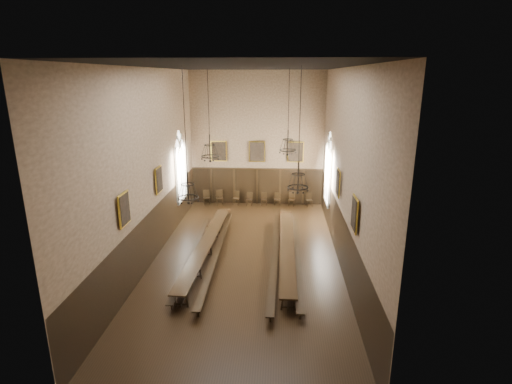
# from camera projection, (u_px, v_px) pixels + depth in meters

# --- Properties ---
(floor) EXTENTS (9.00, 18.00, 0.02)m
(floor) POSITION_uv_depth(u_px,v_px,m) (246.00, 260.00, 19.47)
(floor) COLOR black
(floor) RESTS_ON ground
(ceiling) EXTENTS (9.00, 18.00, 0.02)m
(ceiling) POSITION_uv_depth(u_px,v_px,m) (245.00, 66.00, 16.93)
(ceiling) COLOR black
(ceiling) RESTS_ON ground
(wall_back) EXTENTS (9.00, 0.02, 9.00)m
(wall_back) POSITION_uv_depth(u_px,v_px,m) (257.00, 140.00, 26.83)
(wall_back) COLOR #93795B
(wall_back) RESTS_ON ground
(wall_front) EXTENTS (9.00, 0.02, 9.00)m
(wall_front) POSITION_uv_depth(u_px,v_px,m) (213.00, 255.00, 9.57)
(wall_front) COLOR #93795B
(wall_front) RESTS_ON ground
(wall_left) EXTENTS (0.02, 18.00, 9.00)m
(wall_left) POSITION_uv_depth(u_px,v_px,m) (148.00, 169.00, 18.47)
(wall_left) COLOR #93795B
(wall_left) RESTS_ON ground
(wall_right) EXTENTS (0.02, 18.00, 9.00)m
(wall_right) POSITION_uv_depth(u_px,v_px,m) (345.00, 171.00, 17.93)
(wall_right) COLOR #93795B
(wall_right) RESTS_ON ground
(wainscot_panelling) EXTENTS (9.00, 18.00, 2.50)m
(wainscot_panelling) POSITION_uv_depth(u_px,v_px,m) (246.00, 236.00, 19.11)
(wainscot_panelling) COLOR black
(wainscot_panelling) RESTS_ON floor
(table_left) EXTENTS (1.07, 10.04, 0.78)m
(table_left) POSITION_uv_depth(u_px,v_px,m) (206.00, 249.00, 19.71)
(table_left) COLOR black
(table_left) RESTS_ON floor
(table_right) EXTENTS (0.71, 9.82, 0.77)m
(table_right) POSITION_uv_depth(u_px,v_px,m) (287.00, 252.00, 19.42)
(table_right) COLOR black
(table_right) RESTS_ON floor
(bench_left_outer) EXTENTS (0.53, 9.50, 0.43)m
(bench_left_outer) POSITION_uv_depth(u_px,v_px,m) (193.00, 254.00, 19.44)
(bench_left_outer) COLOR black
(bench_left_outer) RESTS_ON floor
(bench_left_inner) EXTENTS (0.47, 10.70, 0.48)m
(bench_left_inner) POSITION_uv_depth(u_px,v_px,m) (217.00, 253.00, 19.51)
(bench_left_inner) COLOR black
(bench_left_inner) RESTS_ON floor
(bench_right_inner) EXTENTS (0.50, 10.67, 0.48)m
(bench_right_inner) POSITION_uv_depth(u_px,v_px,m) (275.00, 256.00, 19.16)
(bench_right_inner) COLOR black
(bench_right_inner) RESTS_ON floor
(bench_right_outer) EXTENTS (0.44, 9.91, 0.45)m
(bench_right_outer) POSITION_uv_depth(u_px,v_px,m) (297.00, 258.00, 19.04)
(bench_right_outer) COLOR black
(bench_right_outer) RESTS_ON floor
(chair_0) EXTENTS (0.53, 0.53, 0.99)m
(chair_0) POSITION_uv_depth(u_px,v_px,m) (207.00, 200.00, 27.77)
(chair_0) COLOR black
(chair_0) RESTS_ON floor
(chair_1) EXTENTS (0.55, 0.55, 1.02)m
(chair_1) POSITION_uv_depth(u_px,v_px,m) (220.00, 200.00, 27.68)
(chair_1) COLOR black
(chair_1) RESTS_ON floor
(chair_2) EXTENTS (0.45, 0.45, 0.94)m
(chair_2) POSITION_uv_depth(u_px,v_px,m) (236.00, 201.00, 27.70)
(chair_2) COLOR black
(chair_2) RESTS_ON floor
(chair_3) EXTENTS (0.43, 0.43, 0.88)m
(chair_3) POSITION_uv_depth(u_px,v_px,m) (249.00, 202.00, 27.57)
(chair_3) COLOR black
(chair_3) RESTS_ON floor
(chair_4) EXTENTS (0.39, 0.39, 0.88)m
(chair_4) POSITION_uv_depth(u_px,v_px,m) (264.00, 201.00, 27.59)
(chair_4) COLOR black
(chair_4) RESTS_ON floor
(chair_5) EXTENTS (0.42, 0.42, 0.89)m
(chair_5) POSITION_uv_depth(u_px,v_px,m) (277.00, 202.00, 27.51)
(chair_5) COLOR black
(chair_5) RESTS_ON floor
(chair_6) EXTENTS (0.46, 0.46, 0.91)m
(chair_6) POSITION_uv_depth(u_px,v_px,m) (291.00, 202.00, 27.45)
(chair_6) COLOR black
(chair_6) RESTS_ON floor
(chair_7) EXTENTS (0.48, 0.48, 0.91)m
(chair_7) POSITION_uv_depth(u_px,v_px,m) (309.00, 202.00, 27.36)
(chair_7) COLOR black
(chair_7) RESTS_ON floor
(chandelier_back_left) EXTENTS (0.91, 0.91, 4.47)m
(chandelier_back_left) POSITION_uv_depth(u_px,v_px,m) (210.00, 151.00, 20.18)
(chandelier_back_left) COLOR black
(chandelier_back_left) RESTS_ON ceiling
(chandelier_back_right) EXTENTS (0.86, 0.86, 4.22)m
(chandelier_back_right) POSITION_uv_depth(u_px,v_px,m) (288.00, 145.00, 20.55)
(chandelier_back_right) COLOR black
(chandelier_back_right) RESTS_ON ceiling
(chandelier_front_left) EXTENTS (0.85, 0.85, 5.23)m
(chandelier_front_left) POSITION_uv_depth(u_px,v_px,m) (188.00, 189.00, 15.95)
(chandelier_front_left) COLOR black
(chandelier_front_left) RESTS_ON ceiling
(chandelier_front_right) EXTENTS (0.85, 0.85, 4.86)m
(chandelier_front_right) POSITION_uv_depth(u_px,v_px,m) (298.00, 180.00, 16.04)
(chandelier_front_right) COLOR black
(chandelier_front_right) RESTS_ON ceiling
(portrait_back_0) EXTENTS (1.10, 0.12, 1.40)m
(portrait_back_0) POSITION_uv_depth(u_px,v_px,m) (219.00, 151.00, 27.09)
(portrait_back_0) COLOR gold
(portrait_back_0) RESTS_ON wall_back
(portrait_back_1) EXTENTS (1.10, 0.12, 1.40)m
(portrait_back_1) POSITION_uv_depth(u_px,v_px,m) (257.00, 152.00, 26.93)
(portrait_back_1) COLOR gold
(portrait_back_1) RESTS_ON wall_back
(portrait_back_2) EXTENTS (1.10, 0.12, 1.40)m
(portrait_back_2) POSITION_uv_depth(u_px,v_px,m) (296.00, 152.00, 26.78)
(portrait_back_2) COLOR gold
(portrait_back_2) RESTS_ON wall_back
(portrait_left_0) EXTENTS (0.12, 1.00, 1.30)m
(portrait_left_0) POSITION_uv_depth(u_px,v_px,m) (159.00, 180.00, 19.64)
(portrait_left_0) COLOR gold
(portrait_left_0) RESTS_ON wall_left
(portrait_left_1) EXTENTS (0.12, 1.00, 1.30)m
(portrait_left_1) POSITION_uv_depth(u_px,v_px,m) (124.00, 209.00, 15.33)
(portrait_left_1) COLOR gold
(portrait_left_1) RESTS_ON wall_left
(portrait_right_0) EXTENTS (0.12, 1.00, 1.30)m
(portrait_right_0) POSITION_uv_depth(u_px,v_px,m) (338.00, 183.00, 19.12)
(portrait_right_0) COLOR gold
(portrait_right_0) RESTS_ON wall_right
(portrait_right_1) EXTENTS (0.12, 1.00, 1.30)m
(portrait_right_1) POSITION_uv_depth(u_px,v_px,m) (355.00, 214.00, 14.81)
(portrait_right_1) COLOR gold
(portrait_right_1) RESTS_ON wall_right
(window_right) EXTENTS (0.20, 2.20, 4.60)m
(window_right) POSITION_uv_depth(u_px,v_px,m) (328.00, 168.00, 23.51)
(window_right) COLOR white
(window_right) RESTS_ON wall_right
(window_left) EXTENTS (0.20, 2.20, 4.60)m
(window_left) POSITION_uv_depth(u_px,v_px,m) (180.00, 166.00, 24.04)
(window_left) COLOR white
(window_left) RESTS_ON wall_left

